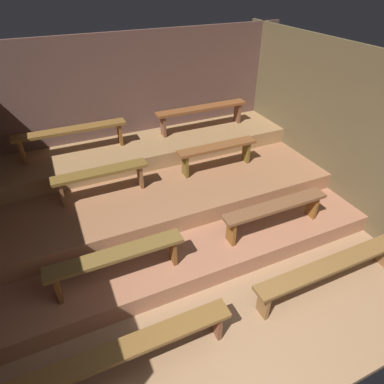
{
  "coord_description": "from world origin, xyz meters",
  "views": [
    {
      "loc": [
        -1.56,
        -1.27,
        3.73
      ],
      "look_at": [
        0.27,
        2.77,
        0.64
      ],
      "focal_mm": 30.93,
      "sensor_mm": 36.0,
      "label": 1
    }
  ],
  "objects": [
    {
      "name": "bench_lower_left",
      "position": [
        -1.21,
        1.8,
        0.67
      ],
      "size": [
        1.74,
        0.25,
        0.47
      ],
      "color": "brown",
      "rests_on": "platform_lower"
    },
    {
      "name": "bench_middle_left",
      "position": [
        -1.04,
        3.37,
        0.95
      ],
      "size": [
        1.5,
        0.25,
        0.47
      ],
      "color": "brown",
      "rests_on": "platform_middle"
    },
    {
      "name": "platform_lower",
      "position": [
        0.0,
        3.14,
        0.15
      ],
      "size": [
        5.66,
        3.54,
        0.29
      ],
      "primitive_type": "cube",
      "color": "#9E664A",
      "rests_on": "ground"
    },
    {
      "name": "platform_upper",
      "position": [
        0.0,
        4.34,
        0.73
      ],
      "size": [
        5.66,
        1.15,
        0.29
      ],
      "primitive_type": "cube",
      "color": "#987249",
      "rests_on": "platform_middle"
    },
    {
      "name": "bench_middle_right",
      "position": [
        1.04,
        3.37,
        0.95
      ],
      "size": [
        1.5,
        0.25,
        0.47
      ],
      "color": "brown",
      "rests_on": "platform_middle"
    },
    {
      "name": "bench_upper_right",
      "position": [
        1.28,
        4.5,
        1.25
      ],
      "size": [
        1.93,
        0.25,
        0.47
      ],
      "color": "brown",
      "rests_on": "platform_upper"
    },
    {
      "name": "ground",
      "position": [
        0.0,
        2.46,
        -0.04
      ],
      "size": [
        6.46,
        5.71,
        0.08
      ],
      "primitive_type": "cube",
      "color": "#96704F"
    },
    {
      "name": "bench_floor_left",
      "position": [
        -1.4,
        0.73,
        0.39
      ],
      "size": [
        2.36,
        0.25,
        0.47
      ],
      "color": "brown",
      "rests_on": "ground"
    },
    {
      "name": "platform_middle",
      "position": [
        0.0,
        3.61,
        0.44
      ],
      "size": [
        5.66,
        2.61,
        0.29
      ],
      "primitive_type": "cube",
      "color": "#976544",
      "rests_on": "platform_lower"
    },
    {
      "name": "bench_upper_left",
      "position": [
        -1.28,
        4.5,
        1.25
      ],
      "size": [
        1.93,
        0.25,
        0.47
      ],
      "color": "brown",
      "rests_on": "platform_upper"
    },
    {
      "name": "wall_back",
      "position": [
        0.0,
        4.94,
        1.38
      ],
      "size": [
        6.46,
        0.06,
        2.76
      ],
      "primitive_type": "cube",
      "color": "brown",
      "rests_on": "ground"
    },
    {
      "name": "wall_right",
      "position": [
        2.86,
        2.46,
        1.38
      ],
      "size": [
        0.06,
        5.71,
        2.76
      ],
      "primitive_type": "cube",
      "color": "brown",
      "rests_on": "ground"
    },
    {
      "name": "bench_floor_right",
      "position": [
        1.4,
        0.73,
        0.39
      ],
      "size": [
        2.36,
        0.25,
        0.47
      ],
      "color": "brown",
      "rests_on": "ground"
    },
    {
      "name": "bench_lower_right",
      "position": [
        1.21,
        1.8,
        0.67
      ],
      "size": [
        1.74,
        0.25,
        0.47
      ],
      "color": "brown",
      "rests_on": "platform_lower"
    }
  ]
}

